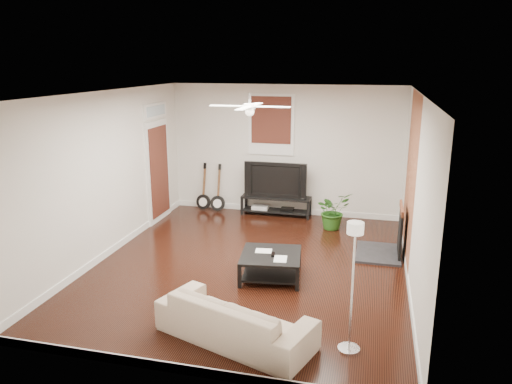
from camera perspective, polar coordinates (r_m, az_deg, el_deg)
room at (r=7.72m, az=-0.71°, el=1.05°), size 5.01×6.01×2.81m
brick_accent at (r=8.48m, az=17.58°, el=1.61°), size 0.02×2.20×2.80m
fireplace at (r=8.72m, az=15.21°, el=-4.29°), size 0.80×1.10×0.92m
window_back at (r=10.53m, az=1.78°, el=7.84°), size 1.00×0.06×1.30m
door_left at (r=10.33m, az=-11.35°, el=3.47°), size 0.08×1.00×2.50m
tv_stand at (r=10.67m, az=2.35°, el=-1.62°), size 1.50×0.40×0.42m
tv at (r=10.54m, az=2.41°, el=1.53°), size 1.35×0.18×0.78m
coffee_table at (r=7.68m, az=1.73°, el=-8.57°), size 1.01×1.01×0.38m
sofa at (r=6.05m, az=-2.46°, el=-14.50°), size 2.07×1.36×0.56m
floor_lamp at (r=5.71m, az=11.14°, el=-10.94°), size 0.33×0.33×1.58m
potted_plant at (r=9.89m, az=8.95°, el=-2.16°), size 0.89×0.89×0.75m
guitar_left at (r=11.00m, az=-6.21°, el=0.58°), size 0.35×0.27×1.08m
guitar_right at (r=10.86m, az=-4.52°, el=0.43°), size 0.33×0.24×1.08m
ceiling_fan at (r=7.52m, az=-0.74°, el=9.96°), size 1.24×1.24×0.32m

